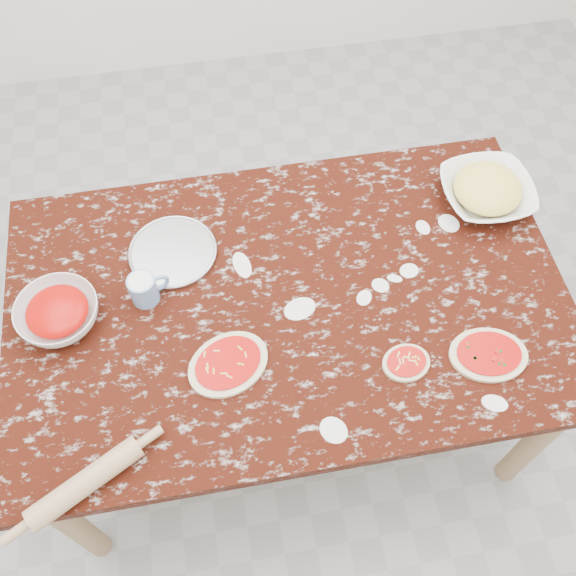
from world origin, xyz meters
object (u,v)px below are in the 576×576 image
Objects in this scene: sauce_bowl at (59,314)px; cheese_bowl at (486,193)px; worktable at (288,312)px; rolling_pin at (85,483)px; flour_mug at (145,289)px; pizza_tray at (173,252)px.

sauce_bowl reaches higher than cheese_bowl.
worktable is 0.73m from rolling_pin.
rolling_pin is (-1.24, -0.68, -0.01)m from cheese_bowl.
cheese_bowl is 1.08m from flour_mug.
cheese_bowl is (0.67, 0.24, 0.12)m from worktable.
flour_mug is 0.54m from rolling_pin.
worktable is at bearing -10.00° from flour_mug.
worktable is 0.42m from flour_mug.
flour_mug is at bearing -170.66° from cheese_bowl.
worktable is 6.22× the size of pizza_tray.
rolling_pin is (-0.17, -0.51, -0.02)m from flour_mug.
pizza_tray is 2.22× the size of flour_mug.
cheese_bowl is (0.98, 0.03, 0.03)m from pizza_tray.
flour_mug reaches higher than pizza_tray.
rolling_pin is (-0.26, -0.65, 0.02)m from pizza_tray.
worktable is at bearing -3.36° from sauce_bowl.
pizza_tray is 0.17m from flour_mug.
sauce_bowl is at bearing -170.96° from cheese_bowl.
sauce_bowl is 0.24m from flour_mug.
cheese_bowl is at bearing 9.34° from flour_mug.
sauce_bowl reaches higher than worktable.
sauce_bowl is at bearing -151.81° from pizza_tray.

